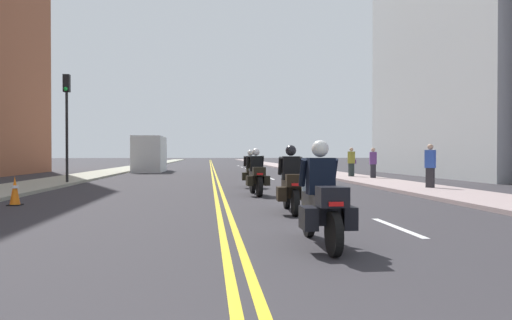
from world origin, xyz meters
The scene contains 16 objects.
ground_plane centered at (0.00, 48.00, 0.00)m, with size 264.00×264.00×0.00m, color #2F2D31.
sidewalk_left centered at (-7.85, 48.00, 0.06)m, with size 2.83×144.00×0.12m, color #9A9986.
sidewalk_right centered at (7.85, 48.00, 0.06)m, with size 2.83×144.00×0.12m, color gray.
centreline_yellow_inner centered at (-0.12, 48.00, 0.00)m, with size 0.12×132.00×0.01m, color yellow.
centreline_yellow_outer centered at (0.12, 48.00, 0.00)m, with size 0.12×132.00×0.01m, color yellow.
lane_dashes_white centered at (3.22, 29.00, 0.00)m, with size 0.14×56.40×0.01m.
motorcycle_0 centered at (1.33, 6.29, 0.66)m, with size 0.76×2.19×1.61m.
motorcycle_1 centered at (1.60, 10.41, 0.65)m, with size 0.78×2.13×1.62m.
motorcycle_2 centered at (1.26, 15.25, 0.65)m, with size 0.78×2.20×1.61m.
motorcycle_3 centered at (1.40, 18.96, 0.66)m, with size 0.77×2.23×1.59m.
traffic_cone_1 centered at (-5.62, 12.75, 0.40)m, with size 0.34×0.34×0.80m.
traffic_light_near centered at (-6.83, 21.60, 3.45)m, with size 0.28×0.38×5.05m.
pedestrian_0 centered at (8.53, 24.01, 0.91)m, with size 0.40×0.28×1.75m.
pedestrian_1 centered at (7.87, 25.74, 0.93)m, with size 0.51×0.31×1.79m.
pedestrian_2 centered at (8.11, 16.59, 0.93)m, with size 0.40×0.42×1.79m.
parked_truck centered at (-5.03, 37.75, 1.27)m, with size 2.20×6.50×2.80m.
Camera 1 is at (-0.36, -0.55, 1.40)m, focal length 32.76 mm.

